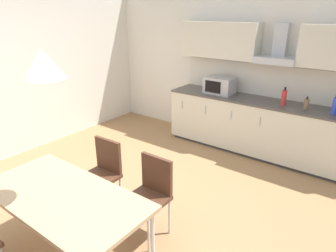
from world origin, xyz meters
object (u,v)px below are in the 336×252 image
bottle_brown (306,104)px  dining_table (63,199)px  chair_far_left (103,169)px  pendant_lamp (43,64)px  microwave (220,85)px  bottle_blue (335,106)px  chair_far_right (151,190)px  bottle_red (284,97)px

bottle_brown → dining_table: bottle_brown is taller
chair_far_left → pendant_lamp: (0.36, -0.78, 1.35)m
microwave → dining_table: microwave is taller
dining_table → bottle_brown: bearing=69.8°
bottle_blue → chair_far_right: (-1.21, -2.51, -0.50)m
bottle_blue → dining_table: bottle_blue is taller
bottle_blue → chair_far_right: bottle_blue is taller
pendant_lamp → bottle_red: bearing=75.1°
chair_far_right → pendant_lamp: 1.60m
pendant_lamp → chair_far_left: bearing=115.1°
chair_far_left → chair_far_right: bearing=0.0°
chair_far_left → pendant_lamp: pendant_lamp is taller
bottle_blue → bottle_red: bottle_blue is taller
microwave → chair_far_right: 2.67m
bottle_blue → bottle_brown: size_ratio=1.50×
bottle_red → chair_far_right: (-0.52, -2.53, -0.50)m
microwave → dining_table: 3.36m
bottle_red → microwave: bearing=178.5°
bottle_brown → microwave: bearing=177.9°
dining_table → pendant_lamp: size_ratio=5.02×
bottle_blue → dining_table: 3.65m
microwave → pendant_lamp: size_ratio=1.50×
microwave → bottle_blue: 1.79m
bottle_red → bottle_brown: 0.33m
bottle_red → dining_table: size_ratio=0.17×
dining_table → chair_far_right: chair_far_right is taller
dining_table → pendant_lamp: 1.18m
bottle_red → bottle_brown: (0.33, -0.02, -0.04)m
chair_far_right → bottle_red: bearing=78.4°
bottle_brown → pendant_lamp: size_ratio=0.58×
microwave → bottle_red: (1.10, -0.03, -0.02)m
bottle_blue → bottle_red: size_ratio=1.02×
pendant_lamp → microwave: bearing=93.7°
bottle_red → chair_far_left: bearing=-116.2°
dining_table → chair_far_left: 0.87m
microwave → pendant_lamp: (0.22, -3.33, 0.83)m
pendant_lamp → bottle_brown: bearing=69.8°
bottle_red → chair_far_left: 2.86m
bottle_red → dining_table: 3.44m
chair_far_right → bottle_brown: bearing=71.3°
microwave → chair_far_left: bearing=-93.3°
bottle_red → chair_far_left: (-1.24, -2.53, -0.50)m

